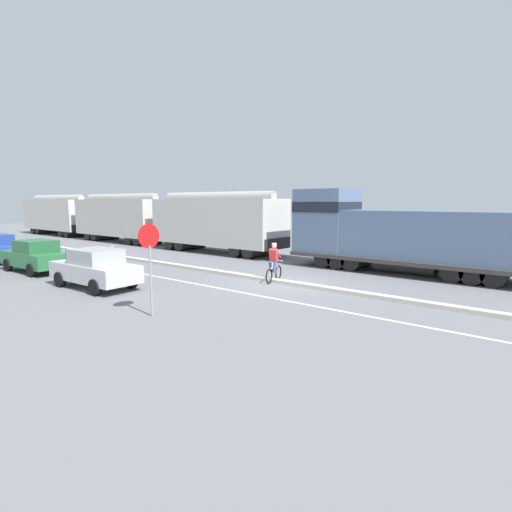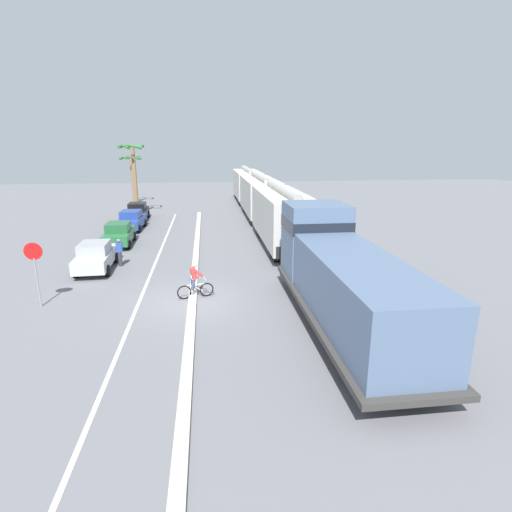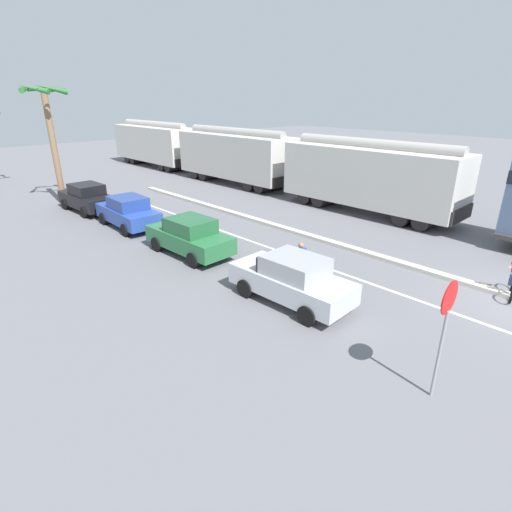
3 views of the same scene
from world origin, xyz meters
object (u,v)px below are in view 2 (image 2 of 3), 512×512
Objects in this scene: cyclist at (195,281)px; pedestrian_by_cars at (120,252)px; parked_car_green at (119,234)px; stop_sign at (35,262)px; hopper_car_trailing at (247,185)px; palm_tree_far at (132,167)px; palm_tree_near at (134,163)px; locomotive at (338,276)px; hopper_car_middle at (260,196)px; hopper_car_lead at (282,217)px; parked_car_blue at (132,220)px; parked_car_black at (138,211)px; parked_car_silver at (96,256)px.

pedestrian_by_cars is (-4.45, 5.62, 0.03)m from cyclist.
parked_car_green is 11.18m from stop_sign.
hopper_car_trailing is 28.66m from pedestrian_by_cars.
palm_tree_far reaches higher than hopper_car_trailing.
parked_car_green is 0.74× the size of palm_tree_far.
locomotive is at bearing -65.53° from palm_tree_near.
parked_car_green is 2.62× the size of pedestrian_by_cars.
palm_tree_far reaches higher than hopper_car_middle.
pedestrian_by_cars is at bearing -160.82° from hopper_car_lead.
cyclist is (-5.77, -32.37, -1.26)m from hopper_car_trailing.
palm_tree_near is at bearing 104.96° from cyclist.
parked_car_blue and parked_car_black have the same top height.
parked_car_silver is 18.97m from palm_tree_near.
palm_tree_far is at bearing 111.35° from locomotive.
cyclist is 0.60× the size of stop_sign.
palm_tree_near is at bearing 95.54° from parked_car_blue.
parked_car_green is (-11.29, 13.84, -0.98)m from locomotive.
hopper_car_middle is 12.70m from palm_tree_near.
hopper_car_trailing reaches higher than parked_car_green.
hopper_car_middle is at bearing -0.13° from parked_car_black.
hopper_car_middle is 6.18× the size of cyclist.
locomotive is 6.77× the size of cyclist.
locomotive reaches higher than hopper_car_trailing.
parked_car_blue is at bearing -84.46° from palm_tree_near.
palm_tree_far is 3.55× the size of pedestrian_by_cars.
hopper_car_lead and hopper_car_middle have the same top height.
hopper_car_trailing reaches higher than pedestrian_by_cars.
hopper_car_lead is 10.91m from cyclist.
hopper_car_lead is 10.89m from pedestrian_by_cars.
hopper_car_lead is 1.00× the size of hopper_car_middle.
stop_sign is at bearing 167.39° from locomotive.
parked_car_silver and parked_car_green have the same top height.
hopper_car_lead is 11.48m from parked_car_green.
hopper_car_lead is at bearing 57.82° from cyclist.
hopper_car_lead reaches higher than parked_car_blue.
parked_car_green is at bearing 101.54° from pedestrian_by_cars.
hopper_car_middle is 19.50m from parked_car_silver.
parked_car_green and parked_car_black have the same top height.
parked_car_green is (-11.29, -9.91, -1.26)m from hopper_car_middle.
parked_car_green is (-11.29, 1.69, -1.26)m from hopper_car_lead.
parked_car_green is (0.11, 5.87, 0.00)m from parked_car_silver.
palm_tree_far is (-1.31, 32.45, 2.23)m from stop_sign.
hopper_car_middle is at bearing -90.00° from hopper_car_trailing.
parked_car_silver is 1.00× the size of parked_car_black.
parked_car_silver is (-11.39, -27.38, -1.26)m from hopper_car_trailing.
hopper_car_middle reaches higher than cyclist.
palm_tree_far is at bearing 140.18° from hopper_car_middle.
palm_tree_far is (-2.49, 21.40, 3.43)m from parked_car_green.
hopper_car_trailing is at bearing 90.00° from hopper_car_lead.
parked_car_silver is (-11.39, -15.78, -1.26)m from hopper_car_middle.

